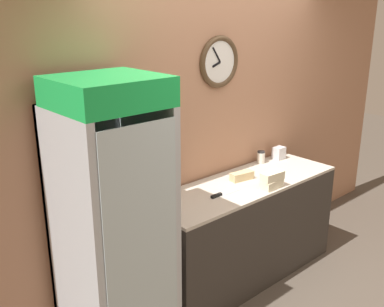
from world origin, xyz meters
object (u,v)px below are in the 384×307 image
(sandwich_stack_middle, at_px, (272,176))
(chefs_knife, at_px, (222,194))
(beverage_cooler, at_px, (109,211))
(condiment_jar, at_px, (261,157))
(sandwich_flat_left, at_px, (242,176))
(napkin_dispenser, at_px, (279,153))
(sandwich_stack_bottom, at_px, (272,184))

(sandwich_stack_middle, relative_size, chefs_knife, 0.69)
(beverage_cooler, distance_m, condiment_jar, 1.82)
(sandwich_flat_left, distance_m, condiment_jar, 0.50)
(sandwich_flat_left, height_order, chefs_knife, sandwich_flat_left)
(sandwich_stack_middle, xyz_separation_m, chefs_knife, (-0.41, 0.17, -0.10))
(chefs_knife, height_order, napkin_dispenser, napkin_dispenser)
(sandwich_flat_left, relative_size, napkin_dispenser, 1.81)
(sandwich_stack_bottom, bearing_deg, condiment_jar, 47.86)
(sandwich_flat_left, bearing_deg, condiment_jar, 20.99)
(beverage_cooler, relative_size, condiment_jar, 16.55)
(condiment_jar, bearing_deg, sandwich_flat_left, -159.01)
(beverage_cooler, xyz_separation_m, chefs_knife, (0.98, -0.07, -0.14))
(chefs_knife, bearing_deg, sandwich_stack_middle, -22.91)
(napkin_dispenser, bearing_deg, sandwich_stack_bottom, -146.55)
(sandwich_flat_left, xyz_separation_m, napkin_dispenser, (0.69, 0.14, 0.03))
(sandwich_stack_bottom, height_order, condiment_jar, condiment_jar)
(sandwich_stack_bottom, xyz_separation_m, napkin_dispenser, (0.64, 0.42, 0.03))
(sandwich_flat_left, xyz_separation_m, chefs_knife, (-0.37, -0.12, -0.03))
(beverage_cooler, relative_size, chefs_knife, 6.43)
(beverage_cooler, distance_m, napkin_dispenser, 2.04)
(sandwich_stack_middle, height_order, chefs_knife, sandwich_stack_middle)
(chefs_knife, bearing_deg, napkin_dispenser, 13.48)
(napkin_dispenser, bearing_deg, sandwich_flat_left, -168.76)
(chefs_knife, bearing_deg, condiment_jar, 19.50)
(sandwich_stack_middle, bearing_deg, napkin_dispenser, 33.45)
(chefs_knife, xyz_separation_m, napkin_dispenser, (1.05, 0.25, 0.05))
(sandwich_stack_bottom, distance_m, condiment_jar, 0.63)
(sandwich_stack_bottom, xyz_separation_m, sandwich_stack_middle, (0.00, 0.00, 0.07))
(sandwich_flat_left, bearing_deg, napkin_dispenser, 11.24)
(sandwich_stack_bottom, relative_size, sandwich_flat_left, 0.93)
(beverage_cooler, bearing_deg, chefs_knife, -4.31)
(sandwich_stack_bottom, bearing_deg, chefs_knife, 157.09)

